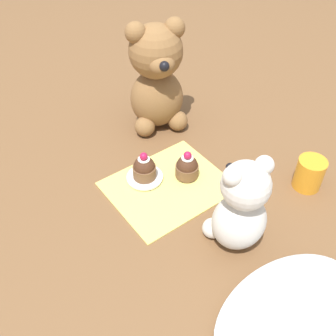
{
  "coord_description": "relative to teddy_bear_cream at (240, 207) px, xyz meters",
  "views": [
    {
      "loc": [
        0.36,
        0.48,
        0.62
      ],
      "look_at": [
        0.0,
        0.0,
        0.06
      ],
      "focal_mm": 42.0,
      "sensor_mm": 36.0,
      "label": 1
    }
  ],
  "objects": [
    {
      "name": "saucer_plate",
      "position": [
        0.05,
        -0.24,
        -0.08
      ],
      "size": [
        0.08,
        0.08,
        0.01
      ],
      "primitive_type": "cylinder",
      "color": "white",
      "rests_on": "knitted_placemat"
    },
    {
      "name": "teddy_bear_cream",
      "position": [
        0.0,
        0.0,
        0.0
      ],
      "size": [
        0.12,
        0.11,
        0.2
      ],
      "rotation": [
        0.0,
        0.0,
        -0.2
      ],
      "color": "silver",
      "rests_on": "ground_plane"
    },
    {
      "name": "ground_plane",
      "position": [
        0.02,
        -0.19,
        -0.09
      ],
      "size": [
        4.0,
        4.0,
        0.0
      ],
      "primitive_type": "plane",
      "color": "brown"
    },
    {
      "name": "cupcake_near_tan_bear",
      "position": [
        0.05,
        -0.24,
        -0.06
      ],
      "size": [
        0.05,
        0.05,
        0.07
      ],
      "color": "brown",
      "rests_on": "saucer_plate"
    },
    {
      "name": "teddy_bear_tan",
      "position": [
        -0.1,
        -0.39,
        0.04
      ],
      "size": [
        0.16,
        0.16,
        0.27
      ],
      "rotation": [
        0.0,
        0.0,
        2.78
      ],
      "color": "olive",
      "rests_on": "ground_plane"
    },
    {
      "name": "juice_glass",
      "position": [
        -0.23,
        -0.01,
        -0.06
      ],
      "size": [
        0.06,
        0.06,
        0.07
      ],
      "primitive_type": "cylinder",
      "color": "orange",
      "rests_on": "ground_plane"
    },
    {
      "name": "tulle_cloth",
      "position": [
        0.04,
        0.17,
        -0.08
      ],
      "size": [
        0.29,
        0.18,
        0.03
      ],
      "primitive_type": "ellipsoid",
      "color": "white",
      "rests_on": "ground_plane"
    },
    {
      "name": "cupcake_near_cream_bear",
      "position": [
        -0.03,
        -0.19,
        -0.06
      ],
      "size": [
        0.05,
        0.05,
        0.07
      ],
      "color": "brown",
      "rests_on": "knitted_placemat"
    },
    {
      "name": "knitted_placemat",
      "position": [
        0.02,
        -0.19,
        -0.09
      ],
      "size": [
        0.25,
        0.21,
        0.01
      ],
      "primitive_type": "cube",
      "color": "#E0D166",
      "rests_on": "ground_plane"
    }
  ]
}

